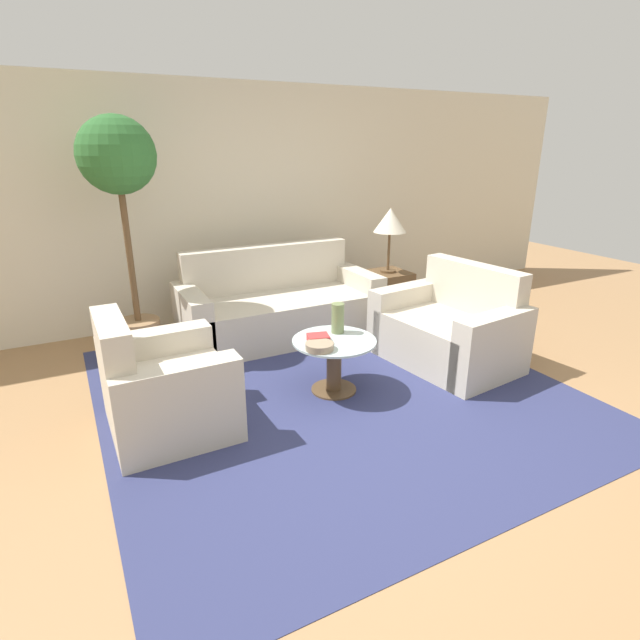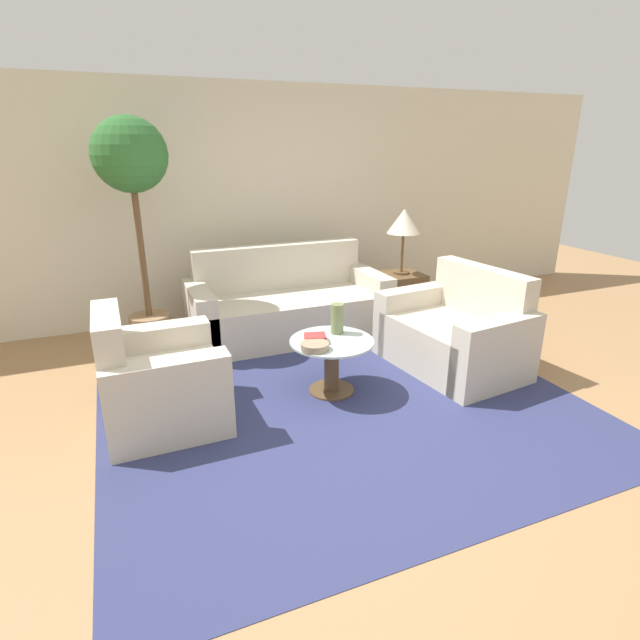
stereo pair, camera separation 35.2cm
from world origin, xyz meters
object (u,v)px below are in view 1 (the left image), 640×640
Objects in this scene: armchair at (160,392)px; potted_plant at (121,186)px; sofa_main at (278,308)px; loveseat at (451,331)px; coffee_table at (334,358)px; vase at (338,318)px; bowl at (320,346)px; book_stack at (318,338)px; table_lamp at (390,222)px.

armchair is 0.42× the size of potted_plant.
sofa_main is 1.82m from loveseat.
vase is (0.11, 0.13, 0.29)m from coffee_table.
armchair is 4.18× the size of bowl.
potted_plant is 2.24m from book_stack.
armchair is 2.66m from loveseat.
armchair is 1.52m from vase.
vase is at bearing -87.85° from armchair.
book_stack is at bearing 66.40° from bowl.
loveseat is at bearing -49.81° from sofa_main.
coffee_table is at bearing -94.09° from sofa_main.
potted_plant reaches higher than bowl.
sofa_main is at bearing 85.91° from coffee_table.
table_lamp is at bearing 41.94° from vase.
table_lamp is at bearing -5.05° from potted_plant.
bowl is at bearing -101.01° from sofa_main.
sofa_main reaches higher than vase.
bowl is (1.18, -0.18, 0.19)m from armchair.
bowl is at bearing -147.84° from coffee_table.
loveseat is 1.21m from vase.
sofa_main is 2.84× the size of table_lamp.
sofa_main is 1.44m from book_stack.
sofa_main is 9.40× the size of bowl.
potted_plant reaches higher than table_lamp.
coffee_table is 0.24m from book_stack.
armchair reaches higher than coffee_table.
loveseat reaches higher than vase.
book_stack is at bearing 172.67° from coffee_table.
armchair is 1.33× the size of coffee_table.
sofa_main is 2.25× the size of armchair.
bowl is at bearing -57.39° from potted_plant.
potted_plant is at bearing 133.88° from vase.
sofa_main is 1.59m from bowl.
sofa_main is 3.00× the size of coffee_table.
sofa_main is 8.09× the size of vase.
sofa_main is 1.53× the size of loveseat.
loveseat is 1.56m from table_lamp.
book_stack is (-0.24, -1.41, 0.19)m from sofa_main.
armchair reaches higher than vase.
loveseat reaches higher than book_stack.
coffee_table is at bearing -128.79° from vase.
coffee_table is 2.15m from table_lamp.
loveseat is 1.97× the size of coffee_table.
sofa_main is at bearing 95.60° from book_stack.
bowl is 1.11× the size of book_stack.
vase is at bearing -138.06° from table_lamp.
vase is at bearing -89.86° from sofa_main.
table_lamp is 3.31× the size of bowl.
armchair is 3.60× the size of vase.
sofa_main is at bearing 78.99° from bowl.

